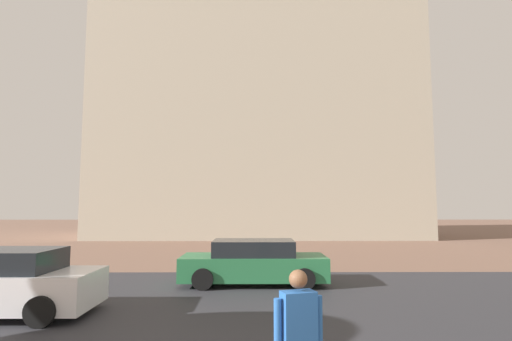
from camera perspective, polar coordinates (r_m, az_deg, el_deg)
The scene contains 6 objects.
ground_plane at distance 13.54m, azimuth -0.79°, elevation -15.89°, with size 120.00×120.00×0.00m, color brown.
street_asphalt_strip at distance 11.07m, azimuth -0.88°, elevation -18.25°, with size 120.00×7.96×0.00m, color #2D2D33.
landmark_building at distance 34.34m, azimuth -0.31°, elevation 10.96°, with size 26.17×10.58×39.03m.
person_skater at distance 4.90m, azimuth 6.30°, elevation -23.29°, with size 0.59×0.37×1.73m.
car_green at distance 12.67m, azimuth -0.37°, elevation -13.51°, with size 4.60×1.98×1.39m.
car_white at distance 10.88m, azimuth -33.64°, elevation -13.77°, with size 4.28×1.98×1.49m.
Camera 1 is at (0.08, -3.31, 2.47)m, focal length 26.96 mm.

